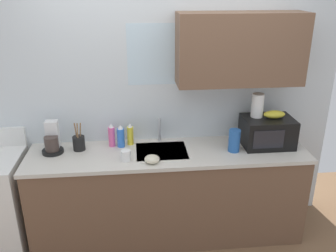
% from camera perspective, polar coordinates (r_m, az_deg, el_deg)
% --- Properties ---
extents(kitchen_wall_assembly, '(3.31, 0.42, 2.50)m').
position_cam_1_polar(kitchen_wall_assembly, '(3.42, 1.75, 5.36)').
color(kitchen_wall_assembly, silver).
rests_on(kitchen_wall_assembly, ground).
extents(counter_unit, '(2.54, 0.63, 0.90)m').
position_cam_1_polar(counter_unit, '(3.51, -0.02, -10.54)').
color(counter_unit, brown).
rests_on(counter_unit, ground).
extents(sink_faucet, '(0.03, 0.03, 0.23)m').
position_cam_1_polar(sink_faucet, '(3.46, -1.35, -0.60)').
color(sink_faucet, '#B2B5BA').
rests_on(sink_faucet, counter_unit).
extents(microwave, '(0.46, 0.35, 0.27)m').
position_cam_1_polar(microwave, '(3.49, 15.37, -0.88)').
color(microwave, black).
rests_on(microwave, counter_unit).
extents(banana_bunch, '(0.20, 0.11, 0.07)m').
position_cam_1_polar(banana_bunch, '(3.45, 16.43, 1.77)').
color(banana_bunch, gold).
rests_on(banana_bunch, microwave).
extents(paper_towel_roll, '(0.11, 0.11, 0.22)m').
position_cam_1_polar(paper_towel_roll, '(3.42, 13.93, 3.17)').
color(paper_towel_roll, white).
rests_on(paper_towel_roll, microwave).
extents(coffee_maker, '(0.19, 0.21, 0.28)m').
position_cam_1_polar(coffee_maker, '(3.41, -17.77, -2.24)').
color(coffee_maker, black).
rests_on(coffee_maker, counter_unit).
extents(dish_soap_bottle_yellow, '(0.06, 0.06, 0.21)m').
position_cam_1_polar(dish_soap_bottle_yellow, '(3.42, -5.97, -1.36)').
color(dish_soap_bottle_yellow, yellow).
rests_on(dish_soap_bottle_yellow, counter_unit).
extents(dish_soap_bottle_blue, '(0.07, 0.07, 0.21)m').
position_cam_1_polar(dish_soap_bottle_blue, '(3.38, -7.45, -1.67)').
color(dish_soap_bottle_blue, blue).
rests_on(dish_soap_bottle_blue, counter_unit).
extents(dish_soap_bottle_pink, '(0.06, 0.06, 0.22)m').
position_cam_1_polar(dish_soap_bottle_pink, '(3.40, -8.87, -1.51)').
color(dish_soap_bottle_pink, '#E55999').
rests_on(dish_soap_bottle_pink, counter_unit).
extents(cereal_canister, '(0.10, 0.10, 0.21)m').
position_cam_1_polar(cereal_canister, '(3.31, 10.40, -2.28)').
color(cereal_canister, '#2659A5').
rests_on(cereal_canister, counter_unit).
extents(mug_white, '(0.08, 0.08, 0.09)m').
position_cam_1_polar(mug_white, '(3.13, -6.64, -4.65)').
color(mug_white, white).
rests_on(mug_white, counter_unit).
extents(utensil_crock, '(0.11, 0.11, 0.27)m').
position_cam_1_polar(utensil_crock, '(3.40, -13.87, -2.58)').
color(utensil_crock, black).
rests_on(utensil_crock, counter_unit).
extents(small_bowl, '(0.13, 0.13, 0.06)m').
position_cam_1_polar(small_bowl, '(3.09, -2.54, -5.24)').
color(small_bowl, beige).
rests_on(small_bowl, counter_unit).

